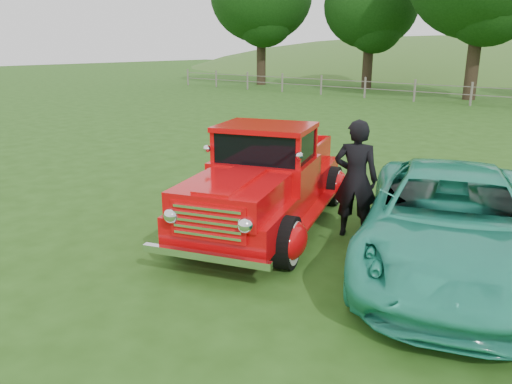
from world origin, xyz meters
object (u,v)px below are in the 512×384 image
Objects in this scene: red_pickup at (266,181)px; man at (356,179)px; teal_sedan at (451,222)px; tree_mid_west at (371,6)px.

man reaches higher than red_pickup.
red_pickup is 1.04× the size of teal_sedan.
tree_mid_west is 29.39m from red_pickup.
man is at bearing -63.04° from tree_mid_west.
tree_mid_west reaches higher than teal_sedan.
red_pickup is at bearing -65.99° from tree_mid_west.
man is at bearing 149.58° from teal_sedan.
red_pickup is at bearing -0.17° from man.
man is (1.40, 0.53, 0.17)m from red_pickup.
tree_mid_west is 29.48m from man.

